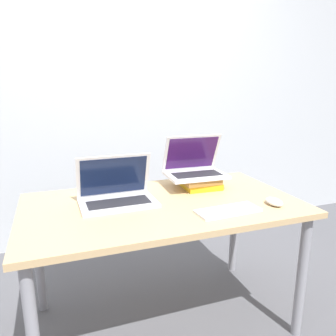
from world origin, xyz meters
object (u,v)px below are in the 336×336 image
laptop_left (117,194)px  book_stack (199,181)px  wireless_keyboard (228,211)px  laptop_on_books (194,167)px  mouse (274,202)px

laptop_left → book_stack: laptop_left is taller
wireless_keyboard → laptop_on_books: bearing=88.2°
book_stack → wireless_keyboard: size_ratio=0.73×
book_stack → laptop_on_books: laptop_on_books is taller
laptop_left → mouse: 0.80m
laptop_on_books → mouse: laptop_on_books is taller
wireless_keyboard → mouse: (0.26, 0.00, 0.01)m
book_stack → mouse: bearing=-60.2°
mouse → laptop_left: bearing=158.2°
book_stack → laptop_left: bearing=-168.2°
laptop_left → laptop_on_books: laptop_on_books is taller
book_stack → wireless_keyboard: book_stack is taller
wireless_keyboard → mouse: mouse is taller
laptop_left → mouse: (0.74, -0.30, -0.03)m
laptop_on_books → wireless_keyboard: laptop_on_books is taller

